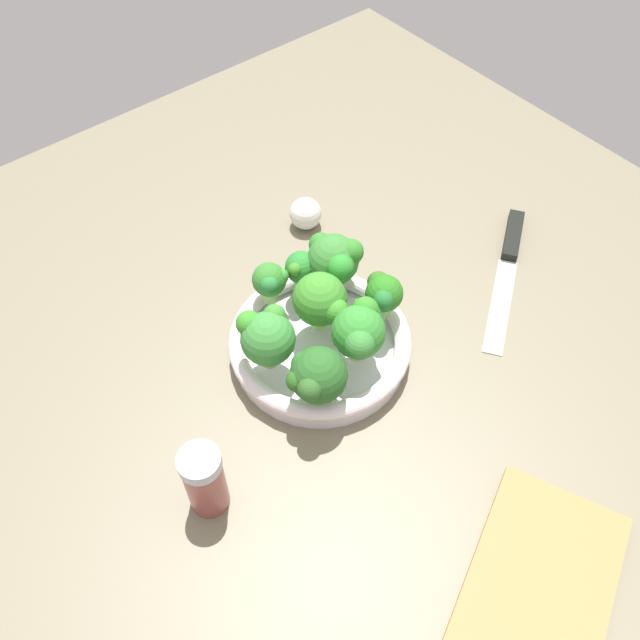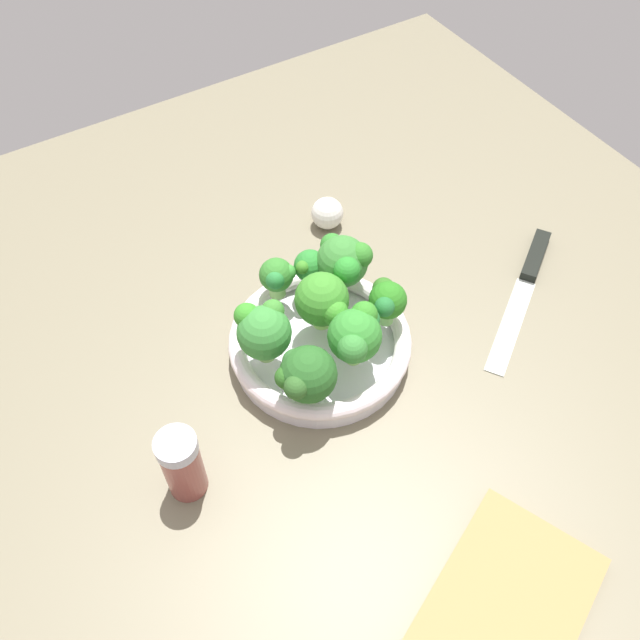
# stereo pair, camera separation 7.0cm
# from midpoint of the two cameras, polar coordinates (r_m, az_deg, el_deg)

# --- Properties ---
(ground_plane) EXTENTS (1.30, 1.30, 0.03)m
(ground_plane) POSITION_cam_midpoint_polar(r_m,az_deg,el_deg) (0.89, -1.63, -5.02)
(ground_plane) COLOR #746C55
(bowl) EXTENTS (0.23, 0.23, 0.04)m
(bowl) POSITION_cam_midpoint_polar(r_m,az_deg,el_deg) (0.88, -2.29, -2.12)
(bowl) COLOR white
(bowl) RESTS_ON ground_plane
(broccoli_floret_0) EXTENTS (0.05, 0.04, 0.06)m
(broccoli_floret_0) POSITION_cam_midpoint_polar(r_m,az_deg,el_deg) (0.89, -3.77, 4.19)
(broccoli_floret_0) COLOR #90C761
(broccoli_floret_0) RESTS_ON bowl
(broccoli_floret_1) EXTENTS (0.07, 0.07, 0.07)m
(broccoli_floret_1) POSITION_cam_midpoint_polar(r_m,az_deg,el_deg) (0.78, -2.92, -4.76)
(broccoli_floret_1) COLOR #90D170
(broccoli_floret_1) RESTS_ON bowl
(broccoli_floret_2) EXTENTS (0.07, 0.07, 0.08)m
(broccoli_floret_2) POSITION_cam_midpoint_polar(r_m,az_deg,el_deg) (0.81, -6.91, -1.50)
(broccoli_floret_2) COLOR #92C066
(broccoli_floret_2) RESTS_ON bowl
(broccoli_floret_3) EXTENTS (0.07, 0.08, 0.08)m
(broccoli_floret_3) POSITION_cam_midpoint_polar(r_m,az_deg,el_deg) (0.84, -2.24, 1.46)
(broccoli_floret_3) COLOR #93CD5B
(broccoli_floret_3) RESTS_ON bowl
(broccoli_floret_4) EXTENTS (0.05, 0.05, 0.06)m
(broccoli_floret_4) POSITION_cam_midpoint_polar(r_m,az_deg,el_deg) (0.88, -6.48, 3.06)
(broccoli_floret_4) COLOR #8EC569
(broccoli_floret_4) RESTS_ON bowl
(broccoli_floret_5) EXTENTS (0.07, 0.07, 0.08)m
(broccoli_floret_5) POSITION_cam_midpoint_polar(r_m,az_deg,el_deg) (0.81, 0.83, -0.99)
(broccoli_floret_5) COLOR #9CD167
(broccoli_floret_5) RESTS_ON bowl
(broccoli_floret_6) EXTENTS (0.05, 0.06, 0.06)m
(broccoli_floret_6) POSITION_cam_midpoint_polar(r_m,az_deg,el_deg) (0.85, 2.89, 2.10)
(broccoli_floret_6) COLOR #82C869
(broccoli_floret_6) RESTS_ON bowl
(broccoli_floret_7) EXTENTS (0.07, 0.09, 0.08)m
(broccoli_floret_7) POSITION_cam_midpoint_polar(r_m,az_deg,el_deg) (0.88, -1.09, 4.95)
(broccoli_floret_7) COLOR #9ED771
(broccoli_floret_7) RESTS_ON bowl
(knife) EXTENTS (0.23, 0.17, 0.01)m
(knife) POSITION_cam_midpoint_polar(r_m,az_deg,el_deg) (1.02, 13.43, 4.80)
(knife) COLOR silver
(knife) RESTS_ON ground_plane
(cutting_board) EXTENTS (0.31, 0.24, 0.02)m
(cutting_board) POSITION_cam_midpoint_polar(r_m,az_deg,el_deg) (0.77, 14.44, -22.28)
(cutting_board) COLOR #A27B45
(cutting_board) RESTS_ON ground_plane
(garlic_bulb) EXTENTS (0.05, 0.05, 0.05)m
(garlic_bulb) POSITION_cam_midpoint_polar(r_m,az_deg,el_deg) (1.03, -3.17, 8.69)
(garlic_bulb) COLOR silver
(garlic_bulb) RESTS_ON ground_plane
(pepper_shaker) EXTENTS (0.05, 0.05, 0.10)m
(pepper_shaker) POSITION_cam_midpoint_polar(r_m,az_deg,el_deg) (0.77, -12.18, -12.98)
(pepper_shaker) COLOR brown
(pepper_shaker) RESTS_ON ground_plane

